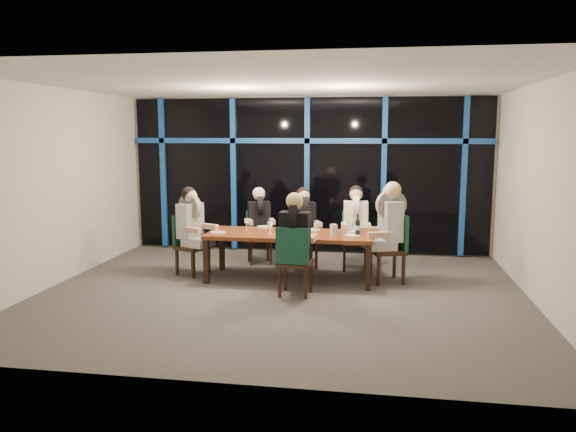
{
  "coord_description": "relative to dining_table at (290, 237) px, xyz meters",
  "views": [
    {
      "loc": [
        1.36,
        -7.78,
        2.32
      ],
      "look_at": [
        0.0,
        0.6,
        1.05
      ],
      "focal_mm": 35.0,
      "sensor_mm": 36.0,
      "label": 1
    }
  ],
  "objects": [
    {
      "name": "room",
      "position": [
        0.0,
        -0.8,
        1.34
      ],
      "size": [
        7.04,
        7.0,
        3.02
      ],
      "color": "#58524E",
      "rests_on": "ground"
    },
    {
      "name": "window_wall",
      "position": [
        0.01,
        2.13,
        0.87
      ],
      "size": [
        6.86,
        0.43,
        2.94
      ],
      "color": "black",
      "rests_on": "ground"
    },
    {
      "name": "dining_table",
      "position": [
        0.0,
        0.0,
        0.0
      ],
      "size": [
        2.6,
        1.0,
        0.75
      ],
      "color": "brown",
      "rests_on": "ground"
    },
    {
      "name": "chair_far_left",
      "position": [
        -0.73,
        1.07,
        -0.16
      ],
      "size": [
        0.55,
        0.55,
        0.93
      ],
      "rotation": [
        0.0,
        0.0,
        0.35
      ],
      "color": "black",
      "rests_on": "ground"
    },
    {
      "name": "chair_far_mid",
      "position": [
        0.08,
        0.91,
        -0.15
      ],
      "size": [
        0.57,
        0.57,
        0.95
      ],
      "rotation": [
        0.0,
        0.0,
        0.38
      ],
      "color": "black",
      "rests_on": "ground"
    },
    {
      "name": "chair_far_right",
      "position": [
        0.99,
        0.89,
        -0.14
      ],
      "size": [
        0.48,
        0.48,
        0.98
      ],
      "rotation": [
        0.0,
        0.0,
        0.06
      ],
      "color": "black",
      "rests_on": "ground"
    },
    {
      "name": "chair_end_left",
      "position": [
        -1.71,
        0.09,
        -0.13
      ],
      "size": [
        0.61,
        0.61,
        0.99
      ],
      "rotation": [
        0.0,
        0.0,
        1.14
      ],
      "color": "black",
      "rests_on": "ground"
    },
    {
      "name": "chair_end_right",
      "position": [
        1.6,
        0.12,
        -0.08
      ],
      "size": [
        0.63,
        0.63,
        1.07
      ],
      "rotation": [
        0.0,
        0.0,
        5.04
      ],
      "color": "black",
      "rests_on": "ground"
    },
    {
      "name": "chair_near_mid",
      "position": [
        0.2,
        -0.92,
        -0.12
      ],
      "size": [
        0.5,
        0.5,
        1.01
      ],
      "rotation": [
        0.0,
        0.0,
        3.08
      ],
      "color": "black",
      "rests_on": "ground"
    },
    {
      "name": "diner_far_left",
      "position": [
        -0.71,
        1.0,
        0.21
      ],
      "size": [
        0.56,
        0.64,
        0.91
      ],
      "rotation": [
        0.0,
        0.0,
        0.35
      ],
      "color": "black",
      "rests_on": "ground"
    },
    {
      "name": "diner_far_mid",
      "position": [
        0.11,
        0.84,
        0.23
      ],
      "size": [
        0.59,
        0.65,
        0.92
      ],
      "rotation": [
        0.0,
        0.0,
        0.38
      ],
      "color": "black",
      "rests_on": "ground"
    },
    {
      "name": "diner_far_right",
      "position": [
        0.99,
        0.81,
        0.25
      ],
      "size": [
        0.5,
        0.62,
        0.95
      ],
      "rotation": [
        0.0,
        0.0,
        0.06
      ],
      "color": "white",
      "rests_on": "ground"
    },
    {
      "name": "diner_end_left",
      "position": [
        -1.63,
        0.06,
        0.26
      ],
      "size": [
        0.68,
        0.62,
        0.96
      ],
      "rotation": [
        0.0,
        0.0,
        1.14
      ],
      "color": "black",
      "rests_on": "ground"
    },
    {
      "name": "diner_end_right",
      "position": [
        1.52,
        0.09,
        0.34
      ],
      "size": [
        0.73,
        0.64,
        1.04
      ],
      "rotation": [
        0.0,
        0.0,
        5.04
      ],
      "color": "black",
      "rests_on": "ground"
    },
    {
      "name": "diner_near_mid",
      "position": [
        0.21,
        -0.84,
        0.28
      ],
      "size": [
        0.52,
        0.64,
        0.99
      ],
      "rotation": [
        0.0,
        0.0,
        3.08
      ],
      "color": "black",
      "rests_on": "ground"
    },
    {
      "name": "plate_far_left",
      "position": [
        -0.51,
        0.47,
        0.08
      ],
      "size": [
        0.24,
        0.24,
        0.01
      ],
      "primitive_type": "cylinder",
      "color": "white",
      "rests_on": "dining_table"
    },
    {
      "name": "plate_far_mid",
      "position": [
        0.32,
        0.31,
        0.08
      ],
      "size": [
        0.24,
        0.24,
        0.01
      ],
      "primitive_type": "cylinder",
      "color": "white",
      "rests_on": "dining_table"
    },
    {
      "name": "plate_far_right",
      "position": [
        1.03,
        0.25,
        0.08
      ],
      "size": [
        0.24,
        0.24,
        0.01
      ],
      "primitive_type": "cylinder",
      "color": "white",
      "rests_on": "dining_table"
    },
    {
      "name": "plate_end_left",
      "position": [
        -1.12,
        -0.18,
        0.08
      ],
      "size": [
        0.24,
        0.24,
        0.01
      ],
      "primitive_type": "cylinder",
      "color": "white",
      "rests_on": "dining_table"
    },
    {
      "name": "plate_end_right",
      "position": [
        0.98,
        -0.09,
        0.08
      ],
      "size": [
        0.24,
        0.24,
        0.01
      ],
      "primitive_type": "cylinder",
      "color": "white",
      "rests_on": "dining_table"
    },
    {
      "name": "plate_near_mid",
      "position": [
        0.25,
        -0.27,
        0.08
      ],
      "size": [
        0.24,
        0.24,
        0.01
      ],
      "primitive_type": "cylinder",
      "color": "white",
      "rests_on": "dining_table"
    },
    {
      "name": "wine_bottle",
      "position": [
        1.06,
        -0.05,
        0.2
      ],
      "size": [
        0.08,
        0.08,
        0.33
      ],
      "rotation": [
        0.0,
        0.0,
        0.09
      ],
      "color": "black",
      "rests_on": "dining_table"
    },
    {
      "name": "water_pitcher",
      "position": [
        0.7,
        -0.19,
        0.16
      ],
      "size": [
        0.12,
        0.1,
        0.19
      ],
      "rotation": [
        0.0,
        0.0,
        -0.19
      ],
      "color": "silver",
      "rests_on": "dining_table"
    },
    {
      "name": "tea_light",
      "position": [
        -0.06,
        -0.17,
        0.08
      ],
      "size": [
        0.05,
        0.05,
        0.03
      ],
      "primitive_type": "cylinder",
      "color": "#F29F48",
      "rests_on": "dining_table"
    },
    {
      "name": "wine_glass_a",
      "position": [
        -0.3,
        -0.1,
        0.21
      ],
      "size": [
        0.07,
        0.07,
        0.19
      ],
      "color": "silver",
      "rests_on": "dining_table"
    },
    {
      "name": "wine_glass_b",
      "position": [
        0.08,
        0.13,
        0.21
      ],
      "size": [
        0.07,
        0.07,
        0.19
      ],
      "color": "white",
      "rests_on": "dining_table"
    },
    {
      "name": "wine_glass_c",
      "position": [
        0.41,
        -0.01,
        0.19
      ],
      "size": [
        0.07,
        0.07,
        0.17
      ],
      "color": "silver",
      "rests_on": "dining_table"
    },
    {
      "name": "wine_glass_d",
      "position": [
        -0.75,
        0.19,
        0.2
      ],
      "size": [
        0.07,
        0.07,
        0.18
      ],
      "color": "silver",
      "rests_on": "dining_table"
    },
    {
      "name": "wine_glass_e",
      "position": [
        0.96,
        0.15,
        0.21
      ],
      "size": [
        0.07,
        0.07,
        0.19
      ],
      "color": "silver",
      "rests_on": "dining_table"
    }
  ]
}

